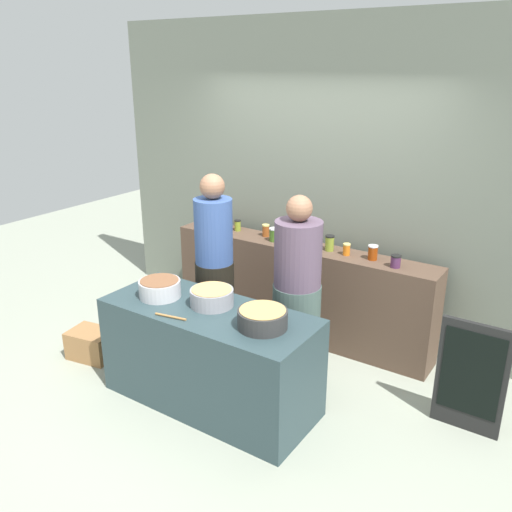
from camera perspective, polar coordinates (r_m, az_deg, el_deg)
name	(u,v)px	position (r m, az deg, el deg)	size (l,w,h in m)	color
ground	(233,383)	(4.72, -2.43, -13.31)	(12.00, 12.00, 0.00)	gray
storefront_wall	(319,180)	(5.30, 6.70, 7.98)	(4.80, 0.12, 3.00)	slate
display_shelf	(298,290)	(5.31, 4.51, -3.62)	(2.70, 0.36, 0.93)	#4F3B2D
prep_table	(210,356)	(4.30, -4.90, -10.55)	(1.70, 0.70, 0.82)	#2A3D41
preserve_jar_0	(225,224)	(5.58, -3.26, 3.40)	(0.07, 0.07, 0.13)	orange
preserve_jar_1	(238,225)	(5.56, -1.96, 3.27)	(0.07, 0.07, 0.11)	olive
preserve_jar_2	(266,230)	(5.38, 1.05, 2.74)	(0.07, 0.07, 0.12)	#94471C
preserve_jar_3	(274,235)	(5.23, 1.91, 2.29)	(0.09, 0.09, 0.13)	#3B601F
preserve_jar_4	(330,243)	(5.01, 7.81, 1.37)	(0.09, 0.09, 0.15)	olive
preserve_jar_5	(347,249)	(4.92, 9.58, 0.70)	(0.07, 0.07, 0.11)	orange
preserve_jar_6	(373,253)	(4.84, 12.28, 0.36)	(0.09, 0.09, 0.13)	#8C330A
preserve_jar_7	(396,261)	(4.71, 14.58, -0.54)	(0.09, 0.09, 0.11)	#4A2649
cooking_pot_left	(160,288)	(4.35, -10.16, -3.41)	(0.33, 0.33, 0.14)	#B7B7BC
cooking_pot_center	(212,297)	(4.15, -4.70, -4.37)	(0.33, 0.33, 0.14)	gray
cooking_pot_right	(263,319)	(3.80, 0.70, -6.65)	(0.36, 0.36, 0.14)	#2D2D2D
wooden_spoon	(171,317)	(4.01, -9.03, -6.36)	(0.02, 0.02, 0.26)	#9E703D
cook_with_tongs	(215,278)	(4.78, -4.39, -2.32)	(0.34, 0.34, 1.71)	black
cook_in_cap	(297,302)	(4.43, 4.33, -4.90)	(0.40, 0.40, 1.63)	#40534E
bread_crate	(92,344)	(5.25, -16.97, -8.91)	(0.41, 0.30, 0.26)	#96693F
chalkboard_sign	(471,377)	(4.27, 21.81, -11.85)	(0.49, 0.05, 0.87)	black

